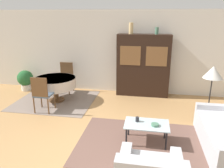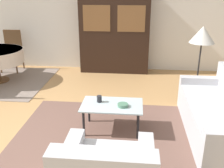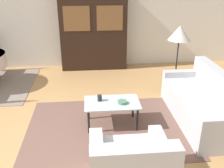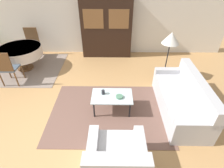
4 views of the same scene
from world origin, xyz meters
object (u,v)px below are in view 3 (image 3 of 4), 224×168
coffee_table (112,105)px  display_cabinet (93,31)px  floor_lamp (179,35)px  cup (100,98)px  couch (204,104)px  bowl (122,102)px

coffee_table → display_cabinet: display_cabinet is taller
floor_lamp → cup: floor_lamp is taller
couch → display_cabinet: 3.41m
cup → floor_lamp: bearing=37.2°
floor_lamp → bowl: floor_lamp is taller
coffee_table → display_cabinet: size_ratio=0.45×
coffee_table → bowl: bearing=-18.9°
couch → floor_lamp: size_ratio=1.41×
bowl → coffee_table: bearing=161.1°
couch → floor_lamp: floor_lamp is taller
display_cabinet → cup: display_cabinet is taller
floor_lamp → cup: bearing=-142.8°
couch → bowl: (-1.41, -0.08, 0.14)m
couch → cup: 1.77m
couch → coffee_table: 1.57m
couch → cup: (-1.77, 0.04, 0.17)m
couch → display_cabinet: display_cabinet is taller
display_cabinet → floor_lamp: display_cabinet is taller
floor_lamp → cup: 2.23m
bowl → display_cabinet: bearing=97.4°
display_cabinet → floor_lamp: bearing=-41.4°
display_cabinet → cup: 2.83m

